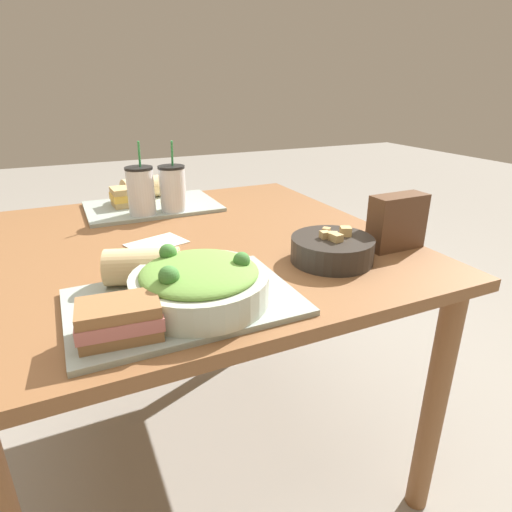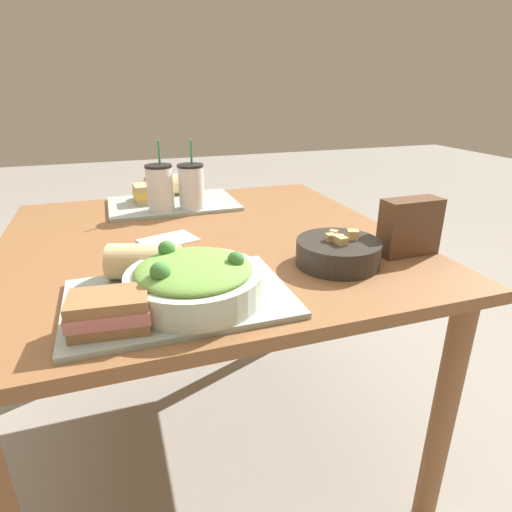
% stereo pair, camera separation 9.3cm
% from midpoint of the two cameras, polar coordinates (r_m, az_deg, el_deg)
% --- Properties ---
extents(ground_plane, '(12.00, 12.00, 0.00)m').
position_cam_midpoint_polar(ground_plane, '(1.63, -3.90, -22.88)').
color(ground_plane, gray).
extents(dining_table, '(1.10, 1.09, 0.74)m').
position_cam_midpoint_polar(dining_table, '(1.26, -4.65, -1.68)').
color(dining_table, brown).
rests_on(dining_table, ground_plane).
extents(tray_near, '(0.44, 0.30, 0.01)m').
position_cam_midpoint_polar(tray_near, '(0.87, -7.18, -5.67)').
color(tray_near, '#99A89E').
rests_on(tray_near, dining_table).
extents(tray_far, '(0.44, 0.30, 0.01)m').
position_cam_midpoint_polar(tray_far, '(1.56, -9.34, 6.87)').
color(tray_far, '#99A89E').
rests_on(tray_far, dining_table).
extents(salad_bowl, '(0.27, 0.27, 0.10)m').
position_cam_midpoint_polar(salad_bowl, '(0.84, -5.12, -3.21)').
color(salad_bowl, beige).
rests_on(salad_bowl, tray_near).
extents(soup_bowl, '(0.20, 0.20, 0.08)m').
position_cam_midpoint_polar(soup_bowl, '(1.05, 13.40, 0.54)').
color(soup_bowl, '#2D2823').
rests_on(soup_bowl, dining_table).
extents(sandwich_near, '(0.15, 0.10, 0.06)m').
position_cam_midpoint_polar(sandwich_near, '(0.77, -15.70, -7.25)').
color(sandwich_near, olive).
rests_on(sandwich_near, tray_near).
extents(baguette_near, '(0.17, 0.12, 0.08)m').
position_cam_midpoint_polar(baguette_near, '(0.94, -11.81, -0.79)').
color(baguette_near, '#DBBC84').
rests_on(baguette_near, tray_near).
extents(sandwich_far, '(0.14, 0.10, 0.06)m').
position_cam_midpoint_polar(sandwich_far, '(1.57, -11.91, 8.21)').
color(sandwich_far, tan).
rests_on(sandwich_far, tray_far).
extents(baguette_far, '(0.16, 0.11, 0.08)m').
position_cam_midpoint_polar(baguette_far, '(1.66, -10.27, 9.27)').
color(baguette_far, '#DBBC84').
rests_on(baguette_far, tray_far).
extents(drink_cup_dark, '(0.09, 0.09, 0.23)m').
position_cam_midpoint_polar(drink_cup_dark, '(1.44, -10.85, 8.66)').
color(drink_cup_dark, silver).
rests_on(drink_cup_dark, tray_far).
extents(drink_cup_red, '(0.09, 0.09, 0.23)m').
position_cam_midpoint_polar(drink_cup_red, '(1.46, -6.79, 8.98)').
color(drink_cup_red, silver).
rests_on(drink_cup_red, tray_far).
extents(chip_bag, '(0.15, 0.06, 0.14)m').
position_cam_midpoint_polar(chip_bag, '(1.16, 22.01, 3.59)').
color(chip_bag, brown).
rests_on(chip_bag, dining_table).
extents(napkin_folded, '(0.17, 0.15, 0.00)m').
position_cam_midpoint_polar(napkin_folded, '(1.21, -9.49, 2.08)').
color(napkin_folded, silver).
rests_on(napkin_folded, dining_table).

